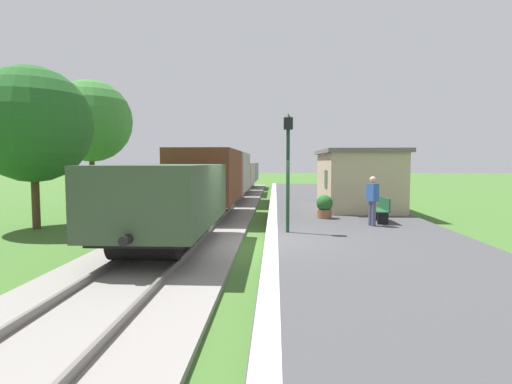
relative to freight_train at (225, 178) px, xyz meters
name	(u,v)px	position (x,y,z in m)	size (l,w,h in m)	color
ground_plane	(257,248)	(2.40, -12.15, -1.53)	(160.00, 160.00, 0.00)	#3D6628
platform_slab	(371,245)	(5.60, -12.15, -1.40)	(6.00, 60.00, 0.25)	#424244
platform_edge_stripe	(271,240)	(2.80, -12.15, -1.27)	(0.36, 60.00, 0.01)	silver
track_ballast	(174,246)	(0.00, -12.15, -1.47)	(3.80, 60.00, 0.12)	gray
rail_near	(199,241)	(0.72, -12.15, -1.34)	(0.07, 60.00, 0.14)	slate
rail_far	(149,241)	(-0.72, -12.15, -1.34)	(0.07, 60.00, 0.14)	slate
freight_train	(225,178)	(0.00, 0.00, 0.00)	(2.50, 32.60, 2.72)	#384C33
station_hut	(357,179)	(6.80, -3.99, 0.13)	(3.50, 5.80, 2.78)	tan
bench_near_hut	(381,209)	(6.78, -8.52, -0.80)	(0.42, 1.50, 0.91)	#1E4C2D
bench_down_platform	(339,191)	(6.78, 1.06, -0.80)	(0.42, 1.50, 0.91)	#1E4C2D
person_waiting	(372,199)	(6.25, -9.45, -0.34)	(0.38, 0.45, 1.71)	#474C66
potted_planter	(325,206)	(4.84, -7.61, -0.80)	(0.64, 0.64, 0.92)	brown
lamp_post_near	(288,151)	(3.29, -10.87, 1.28)	(0.28, 0.28, 3.70)	#193823
tree_trackside_mid	(33,125)	(-5.84, -9.17, 2.26)	(4.16, 4.16, 5.87)	#4C3823
tree_trackside_far	(91,121)	(-7.10, -1.82, 3.13)	(4.40, 4.40, 6.86)	#4C3823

